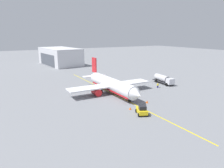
% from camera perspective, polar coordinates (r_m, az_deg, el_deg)
% --- Properties ---
extents(ground_plane, '(400.00, 400.00, 0.00)m').
position_cam_1_polar(ground_plane, '(63.31, 0.00, -2.64)').
color(ground_plane, slate).
extents(airplane, '(29.98, 27.05, 9.80)m').
position_cam_1_polar(airplane, '(62.99, -0.21, -0.16)').
color(airplane, white).
rests_on(airplane, ground).
extents(fuel_tanker, '(10.17, 3.64, 3.15)m').
position_cam_1_polar(fuel_tanker, '(77.74, 14.13, 1.34)').
color(fuel_tanker, '#2D2D33').
rests_on(fuel_tanker, ground).
extents(pushback_tug, '(4.10, 3.48, 2.20)m').
position_cam_1_polar(pushback_tug, '(47.29, 8.34, -7.26)').
color(pushback_tug, yellow).
rests_on(pushback_tug, ground).
extents(refueling_worker, '(0.53, 0.62, 1.71)m').
position_cam_1_polar(refueling_worker, '(71.42, 12.62, -0.40)').
color(refueling_worker, navy).
rests_on(refueling_worker, ground).
extents(safety_cone_nose, '(0.57, 0.57, 0.63)m').
position_cam_1_polar(safety_cone_nose, '(50.16, 5.08, -6.77)').
color(safety_cone_nose, '#F2590F').
rests_on(safety_cone_nose, ground).
extents(safety_cone_wingtip, '(0.66, 0.66, 0.74)m').
position_cam_1_polar(safety_cone_wingtip, '(55.40, 9.73, -4.85)').
color(safety_cone_wingtip, '#F2590F').
rests_on(safety_cone_wingtip, ground).
extents(distant_hangar, '(33.28, 19.13, 9.87)m').
position_cam_1_polar(distant_hangar, '(127.18, -14.29, 7.47)').
color(distant_hangar, silver).
rests_on(distant_hangar, ground).
extents(taxi_line_marking, '(70.56, 0.33, 0.01)m').
position_cam_1_polar(taxi_line_marking, '(63.30, 0.00, -2.63)').
color(taxi_line_marking, yellow).
rests_on(taxi_line_marking, ground).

